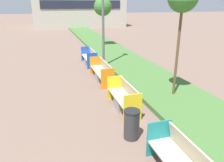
{
  "coord_description": "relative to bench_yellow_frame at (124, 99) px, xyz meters",
  "views": [
    {
      "loc": [
        -1.51,
        1.32,
        3.6
      ],
      "look_at": [
        0.9,
        9.4,
        0.6
      ],
      "focal_mm": 35.0,
      "sensor_mm": 36.0,
      "label": 1
    }
  ],
  "objects": [
    {
      "name": "planter_grass_strip",
      "position": [
        2.26,
        3.95,
        -0.27
      ],
      "size": [
        2.8,
        120.0,
        0.18
      ],
      "color": "#426B33",
      "rests_on": "ground"
    },
    {
      "name": "litter_bin",
      "position": [
        -0.41,
        -1.8,
        0.07
      ],
      "size": [
        0.45,
        0.45,
        0.86
      ],
      "color": "#2D2D30",
      "rests_on": "ground"
    },
    {
      "name": "building_backdrop",
      "position": [
        3.06,
        31.46,
        2.77
      ],
      "size": [
        14.18,
        8.27,
        6.27
      ],
      "color": "#B2AD9E",
      "rests_on": "ground"
    },
    {
      "name": "sapling_tree_far",
      "position": [
        2.23,
        11.57,
        2.96
      ],
      "size": [
        1.47,
        1.47,
        4.08
      ],
      "color": "brown",
      "rests_on": "ground"
    },
    {
      "name": "bench_yellow_frame",
      "position": [
        0.0,
        0.0,
        0.0
      ],
      "size": [
        0.65,
        1.92,
        0.94
      ],
      "color": "gray",
      "rests_on": "ground"
    },
    {
      "name": "bench_blue_frame",
      "position": [
        0.0,
        6.35,
        0.01
      ],
      "size": [
        0.65,
        2.09,
        0.94
      ],
      "color": "gray",
      "rests_on": "ground"
    },
    {
      "name": "bench_orange_frame",
      "position": [
        0.01,
        3.21,
        0.02
      ],
      "size": [
        0.65,
        2.45,
        0.94
      ],
      "color": "gray",
      "rests_on": "ground"
    }
  ]
}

